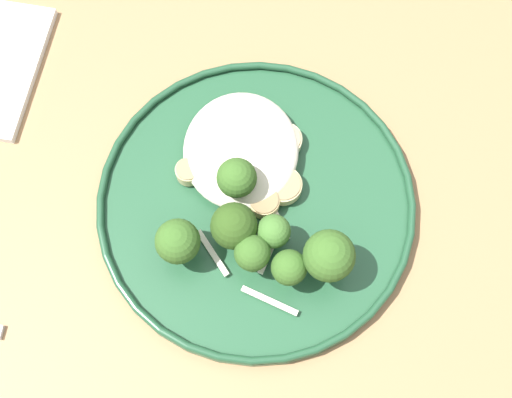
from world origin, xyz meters
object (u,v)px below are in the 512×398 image
object	(u,v)px
seared_scallop_tilted_round	(283,140)
seared_scallop_tiny_bay	(240,151)
broccoli_floret_center_pile	(289,268)
seared_scallop_half_hidden	(260,122)
broccoli_floret_front_edge	(178,242)
seared_scallop_center_golden	(224,187)
seared_scallop_right_edge	(188,172)
broccoli_floret_near_rim	(252,254)
broccoli_floret_right_tilted	(329,256)
dinner_plate	(256,203)
seared_scallop_on_noodles	(283,186)
broccoli_floret_left_leaning	(274,232)
seared_scallop_left_edge	(264,202)
broccoli_floret_rear_charred	(237,178)
broccoli_floret_small_sprig	(234,226)

from	to	relation	value
seared_scallop_tilted_round	seared_scallop_tiny_bay	xyz separation A→B (m)	(0.01, -0.04, 0.00)
broccoli_floret_center_pile	seared_scallop_half_hidden	bearing A→B (deg)	-169.27
broccoli_floret_front_edge	seared_scallop_center_golden	bearing A→B (deg)	148.88
seared_scallop_half_hidden	seared_scallop_right_edge	distance (m)	0.08
broccoli_floret_near_rim	broccoli_floret_right_tilted	size ratio (longest dim) A/B	0.77
dinner_plate	broccoli_floret_center_pile	distance (m)	0.08
seared_scallop_on_noodles	broccoli_floret_left_leaning	distance (m)	0.06
seared_scallop_on_noodles	seared_scallop_tilted_round	bearing A→B (deg)	-179.96
seared_scallop_tilted_round	seared_scallop_right_edge	world-z (taller)	seared_scallop_right_edge
seared_scallop_on_noodles	seared_scallop_left_edge	world-z (taller)	seared_scallop_left_edge
seared_scallop_on_noodles	broccoli_floret_right_tilted	xyz separation A→B (m)	(0.07, 0.04, 0.03)
seared_scallop_half_hidden	seared_scallop_left_edge	bearing A→B (deg)	3.89
seared_scallop_tilted_round	seared_scallop_right_edge	distance (m)	0.09
broccoli_floret_left_leaning	seared_scallop_left_edge	bearing A→B (deg)	-165.66
seared_scallop_half_hidden	broccoli_floret_left_leaning	size ratio (longest dim) A/B	0.56
seared_scallop_left_edge	broccoli_floret_center_pile	bearing A→B (deg)	18.59
seared_scallop_half_hidden	broccoli_floret_front_edge	world-z (taller)	broccoli_floret_front_edge
seared_scallop_tilted_round	seared_scallop_tiny_bay	bearing A→B (deg)	-72.16
seared_scallop_half_hidden	seared_scallop_right_edge	xyz separation A→B (m)	(0.05, -0.06, 0.00)
seared_scallop_right_edge	broccoli_floret_front_edge	distance (m)	0.08
seared_scallop_right_edge	seared_scallop_left_edge	world-z (taller)	same
broccoli_floret_right_tilted	seared_scallop_left_edge	bearing A→B (deg)	-136.62
seared_scallop_right_edge	broccoli_floret_right_tilted	world-z (taller)	broccoli_floret_right_tilted
seared_scallop_on_noodles	broccoli_floret_front_edge	size ratio (longest dim) A/B	0.63
broccoli_floret_left_leaning	seared_scallop_tiny_bay	bearing A→B (deg)	-159.23
seared_scallop_tiny_bay	seared_scallop_half_hidden	bearing A→B (deg)	150.27
seared_scallop_center_golden	broccoli_floret_left_leaning	world-z (taller)	broccoli_floret_left_leaning
seared_scallop_tiny_bay	seared_scallop_on_noodles	distance (m)	0.05
dinner_plate	broccoli_floret_rear_charred	distance (m)	0.04
dinner_plate	broccoli_floret_rear_charred	bearing A→B (deg)	-117.93
seared_scallop_tiny_bay	broccoli_floret_rear_charred	bearing A→B (deg)	-2.14
seared_scallop_half_hidden	broccoli_floret_left_leaning	world-z (taller)	broccoli_floret_left_leaning
seared_scallop_right_edge	broccoli_floret_rear_charred	bearing A→B (deg)	71.32
seared_scallop_on_noodles	broccoli_floret_small_sprig	xyz separation A→B (m)	(0.05, -0.04, 0.02)
seared_scallop_right_edge	seared_scallop_left_edge	bearing A→B (deg)	68.57
broccoli_floret_right_tilted	broccoli_floret_front_edge	distance (m)	0.13
broccoli_floret_left_leaning	seared_scallop_right_edge	bearing A→B (deg)	-128.15
seared_scallop_on_noodles	broccoli_floret_front_edge	bearing A→B (deg)	-55.03
seared_scallop_on_noodles	dinner_plate	bearing A→B (deg)	-61.10
seared_scallop_half_hidden	broccoli_floret_right_tilted	world-z (taller)	broccoli_floret_right_tilted
seared_scallop_center_golden	seared_scallop_right_edge	size ratio (longest dim) A/B	1.47
broccoli_floret_small_sprig	broccoli_floret_center_pile	bearing A→B (deg)	53.83
broccoli_floret_near_rim	broccoli_floret_center_pile	bearing A→B (deg)	69.97
seared_scallop_center_golden	seared_scallop_on_noodles	bearing A→B (deg)	93.60
seared_scallop_tilted_round	seared_scallop_tiny_bay	world-z (taller)	seared_scallop_tiny_bay
seared_scallop_center_golden	broccoli_floret_rear_charred	xyz separation A→B (m)	(0.00, 0.01, 0.03)
broccoli_floret_right_tilted	broccoli_floret_front_edge	xyz separation A→B (m)	(-0.01, -0.13, -0.01)
seared_scallop_on_noodles	broccoli_floret_near_rim	distance (m)	0.08
seared_scallop_half_hidden	seared_scallop_left_edge	world-z (taller)	same
seared_scallop_tiny_bay	broccoli_floret_right_tilted	size ratio (longest dim) A/B	0.40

